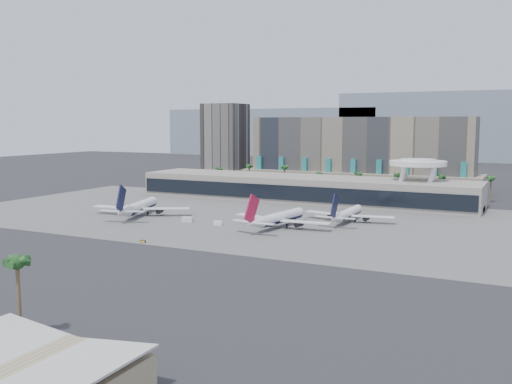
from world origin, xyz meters
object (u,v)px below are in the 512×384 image
at_px(service_vehicle_b, 218,223).
at_px(airliner_right, 347,214).
at_px(taxiway_sign, 143,242).
at_px(airliner_left, 139,207).
at_px(service_vehicle_a, 188,220).
at_px(airliner_centre, 278,218).

bearing_deg(service_vehicle_b, airliner_right, 18.52).
bearing_deg(taxiway_sign, airliner_left, 132.91).
bearing_deg(airliner_right, service_vehicle_a, -152.33).
relative_size(airliner_left, taxiway_sign, 20.69).
distance_m(service_vehicle_a, service_vehicle_b, 13.98).
bearing_deg(service_vehicle_a, airliner_right, 16.24).
relative_size(airliner_right, service_vehicle_b, 11.76).
relative_size(airliner_left, airliner_centre, 1.03).
distance_m(service_vehicle_b, taxiway_sign, 39.08).
distance_m(airliner_right, taxiway_sign, 82.62).
xyz_separation_m(airliner_left, service_vehicle_a, (26.93, -4.55, -2.79)).
xyz_separation_m(service_vehicle_a, taxiway_sign, (8.42, -39.01, -0.58)).
bearing_deg(service_vehicle_b, airliner_centre, -1.78).
xyz_separation_m(airliner_centre, airliner_right, (19.29, 23.20, -0.37)).
distance_m(airliner_right, service_vehicle_a, 62.71).
relative_size(service_vehicle_a, service_vehicle_b, 1.34).
relative_size(service_vehicle_a, taxiway_sign, 2.07).
xyz_separation_m(airliner_right, service_vehicle_b, (-41.76, -29.00, -2.45)).
relative_size(airliner_right, taxiway_sign, 18.12).
relative_size(airliner_left, service_vehicle_b, 13.43).
xyz_separation_m(service_vehicle_b, taxiway_sign, (-5.55, -38.68, -0.36)).
height_order(airliner_centre, airliner_right, airliner_centre).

